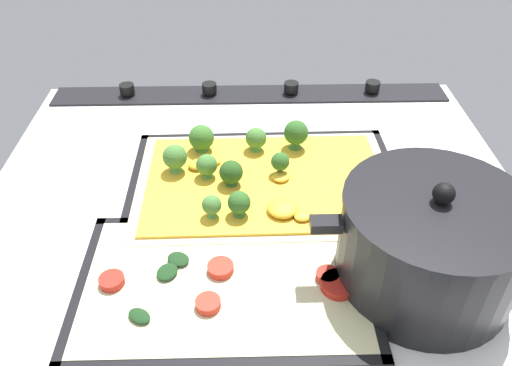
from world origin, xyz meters
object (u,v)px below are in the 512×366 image
broccoli_pizza (259,178)px  baking_tray_back (225,286)px  baking_tray_front (265,188)px  cooking_pot (429,243)px  veggie_pizza_back (226,283)px

broccoli_pizza → baking_tray_back: size_ratio=1.08×
baking_tray_front → cooking_pot: bearing=135.0°
baking_tray_front → cooking_pot: cooking_pot is taller
veggie_pizza_back → cooking_pot: size_ratio=1.17×
broccoli_pizza → veggie_pizza_back: (4.53, 19.26, -0.86)cm
baking_tray_front → baking_tray_back: bearing=73.5°
baking_tray_front → baking_tray_back: (5.56, 18.76, 0.01)cm
baking_tray_front → cooking_pot: (-18.07, 18.08, 5.89)cm
baking_tray_back → cooking_pot: size_ratio=1.26×
baking_tray_front → broccoli_pizza: (0.86, -0.44, 1.54)cm
broccoli_pizza → baking_tray_back: 19.83cm
baking_tray_front → broccoli_pizza: 1.82cm
broccoli_pizza → baking_tray_back: broccoli_pizza is taller
veggie_pizza_back → cooking_pot: cooking_pot is taller
baking_tray_front → veggie_pizza_back: bearing=74.0°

